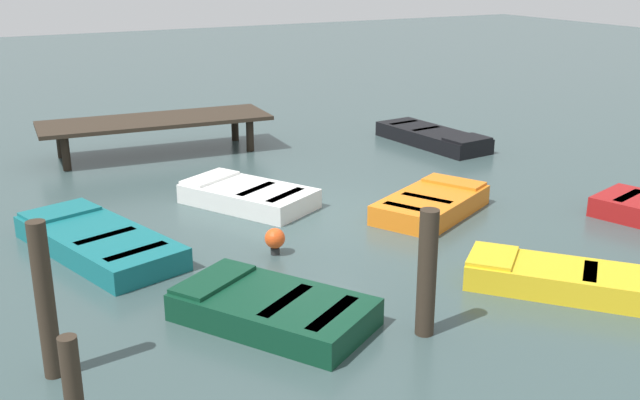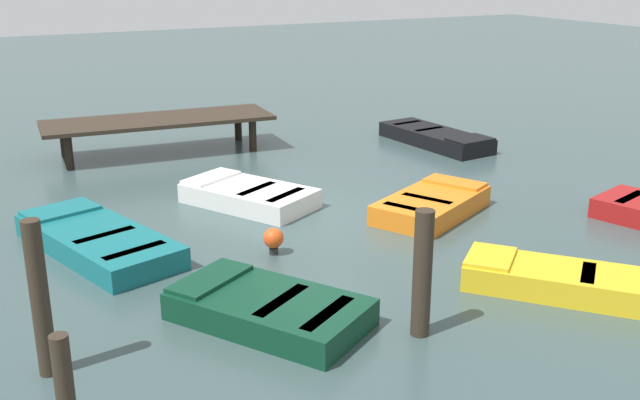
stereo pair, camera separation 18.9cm
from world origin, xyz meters
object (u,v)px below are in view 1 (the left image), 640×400
dock_segment (156,122)px  mooring_piling_mid_right (427,273)px  rowboat_teal (98,241)px  mooring_piling_far_right (73,393)px  rowboat_yellow (571,279)px  rowboat_orange (432,204)px  mooring_piling_center (45,301)px  rowboat_dark_green (272,308)px  rowboat_white (248,195)px  marker_buoy (275,239)px  rowboat_black (433,137)px

dock_segment → mooring_piling_mid_right: bearing=-83.4°
rowboat_teal → mooring_piling_far_right: (-1.40, -5.47, 0.44)m
rowboat_teal → rowboat_yellow: same height
rowboat_orange → mooring_piling_center: size_ratio=1.46×
rowboat_yellow → rowboat_dark_green: bearing=33.2°
rowboat_teal → mooring_piling_center: mooring_piling_center is taller
rowboat_white → rowboat_yellow: (2.75, -6.31, -0.00)m
mooring_piling_mid_right → rowboat_yellow: bearing=0.4°
dock_segment → mooring_piling_far_right: (-4.31, -11.68, -0.19)m
rowboat_teal → mooring_piling_far_right: 5.66m
rowboat_white → mooring_piling_far_right: (-4.76, -6.65, 0.44)m
rowboat_white → mooring_piling_far_right: size_ratio=2.34×
rowboat_orange → mooring_piling_mid_right: size_ratio=1.64×
rowboat_teal → mooring_piling_far_right: size_ratio=2.94×
rowboat_dark_green → mooring_piling_center: size_ratio=1.53×
marker_buoy → rowboat_dark_green: bearing=-115.7°
rowboat_dark_green → rowboat_orange: bearing=-91.5°
mooring_piling_far_right → mooring_piling_mid_right: bearing=3.9°
mooring_piling_far_right → marker_buoy: 5.69m
rowboat_dark_green → marker_buoy: 2.54m
rowboat_black → mooring_piling_far_right: mooring_piling_far_right is taller
dock_segment → rowboat_dark_green: (-1.29, -10.05, -0.63)m
dock_segment → rowboat_teal: size_ratio=1.55×
rowboat_yellow → mooring_piling_mid_right: 2.87m
rowboat_black → rowboat_yellow: (-3.81, -8.76, 0.00)m
rowboat_white → marker_buoy: size_ratio=6.41×
rowboat_black → rowboat_yellow: same height
mooring_piling_far_right → rowboat_teal: bearing=75.6°
rowboat_white → mooring_piling_mid_right: 6.37m
rowboat_dark_green → rowboat_white: (1.75, 5.02, 0.00)m
rowboat_orange → rowboat_white: (-3.06, 2.27, -0.00)m
dock_segment → rowboat_black: (7.02, -2.58, -0.63)m
dock_segment → rowboat_white: size_ratio=1.95×
rowboat_white → mooring_piling_center: size_ratio=1.51×
marker_buoy → rowboat_white: bearing=76.8°
rowboat_dark_green → rowboat_white: bearing=-50.5°
rowboat_teal → rowboat_white: bearing=-87.0°
rowboat_black → rowboat_dark_green: (-8.31, -7.48, 0.00)m
rowboat_teal → rowboat_orange: size_ratio=1.30×
rowboat_white → marker_buoy: (-0.64, -2.73, 0.07)m
dock_segment → rowboat_white: 5.09m
rowboat_white → mooring_piling_far_right: mooring_piling_far_right is taller
rowboat_orange → rowboat_dark_green: (-4.80, -2.75, -0.00)m
dock_segment → rowboat_dark_green: bearing=-92.9°
dock_segment → mooring_piling_mid_right: mooring_piling_mid_right is taller
rowboat_black → rowboat_white: size_ratio=1.17×
dock_segment → mooring_piling_center: mooring_piling_center is taller
rowboat_teal → mooring_piling_center: size_ratio=1.89×
rowboat_teal → mooring_piling_mid_right: (3.32, -5.15, 0.69)m
mooring_piling_far_right → rowboat_white: bearing=54.4°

